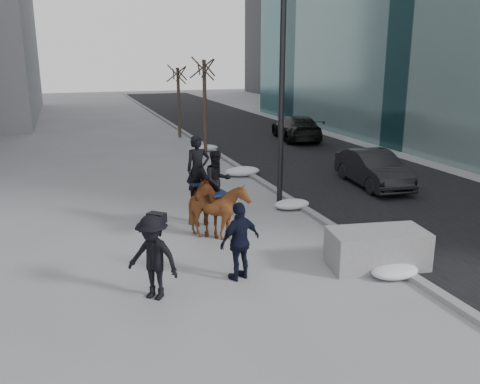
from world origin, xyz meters
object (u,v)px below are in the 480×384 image
object	(u,v)px
planter	(377,249)
car_near	(373,169)
mounted_right	(219,204)
mounted_left	(200,197)

from	to	relation	value
planter	car_near	distance (m)	7.72
planter	car_near	xyz separation A→B (m)	(4.12, 6.53, 0.23)
car_near	mounted_right	world-z (taller)	mounted_right
mounted_left	mounted_right	world-z (taller)	mounted_left
car_near	mounted_left	world-z (taller)	mounted_left
car_near	mounted_right	bearing A→B (deg)	-147.17
mounted_left	mounted_right	xyz separation A→B (m)	(0.35, -0.63, -0.05)
car_near	planter	bearing A→B (deg)	-115.79
planter	mounted_left	bearing A→B (deg)	131.82
planter	mounted_right	xyz separation A→B (m)	(-2.92, 3.04, 0.51)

